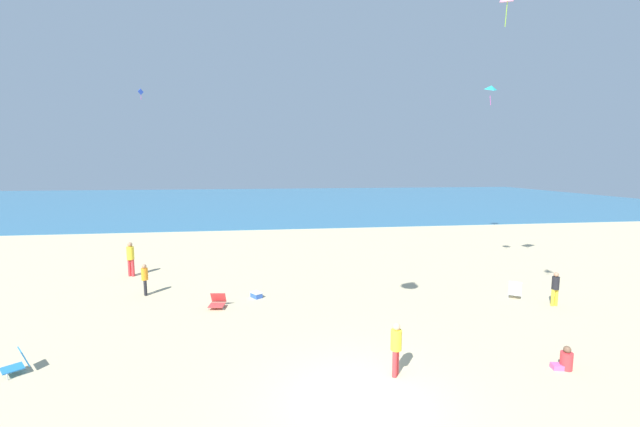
# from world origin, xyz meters

# --- Properties ---
(ground_plane) EXTENTS (120.00, 120.00, 0.00)m
(ground_plane) POSITION_xyz_m (0.00, 10.00, 0.00)
(ground_plane) COLOR #C6B58C
(ocean_water) EXTENTS (120.00, 60.00, 0.05)m
(ocean_water) POSITION_xyz_m (0.00, 55.52, 0.03)
(ocean_water) COLOR teal
(ocean_water) RESTS_ON ground_plane
(beach_chair_far_left) EXTENTS (0.76, 0.79, 0.66)m
(beach_chair_far_left) POSITION_xyz_m (8.36, 6.31, 0.31)
(beach_chair_far_left) COLOR white
(beach_chair_far_left) RESTS_ON ground_plane
(beach_chair_near_camera) EXTENTS (0.78, 0.76, 0.66)m
(beach_chair_near_camera) POSITION_xyz_m (-8.98, 2.52, 0.30)
(beach_chair_near_camera) COLOR #2370B2
(beach_chair_near_camera) RESTS_ON ground_plane
(beach_chair_mid_beach) EXTENTS (0.67, 0.76, 0.57)m
(beach_chair_mid_beach) POSITION_xyz_m (-4.18, 6.84, 0.24)
(beach_chair_mid_beach) COLOR #D13D3D
(beach_chair_mid_beach) RESTS_ON ground_plane
(cooler_box) EXTENTS (0.54, 0.59, 0.24)m
(cooler_box) POSITION_xyz_m (-2.67, 7.80, 0.12)
(cooler_box) COLOR #2D56B7
(cooler_box) RESTS_ON ground_plane
(person_0) EXTENTS (0.41, 0.41, 1.48)m
(person_0) POSITION_xyz_m (1.18, 0.95, 0.85)
(person_0) COLOR red
(person_0) RESTS_ON ground_plane
(person_1) EXTENTS (0.58, 0.39, 0.68)m
(person_1) POSITION_xyz_m (5.94, 0.61, 0.25)
(person_1) COLOR red
(person_1) RESTS_ON ground_plane
(person_2) EXTENTS (0.45, 0.45, 1.77)m
(person_2) POSITION_xyz_m (-9.06, 11.97, 1.02)
(person_2) COLOR red
(person_2) RESTS_ON ground_plane
(person_3) EXTENTS (0.36, 0.36, 1.39)m
(person_3) POSITION_xyz_m (-7.47, 8.79, 0.80)
(person_3) COLOR black
(person_3) RESTS_ON ground_plane
(person_4) EXTENTS (0.29, 0.29, 1.39)m
(person_4) POSITION_xyz_m (9.25, 5.12, 0.80)
(person_4) COLOR yellow
(person_4) RESTS_ON ground_plane
(kite_blue) EXTENTS (0.41, 0.44, 1.00)m
(kite_blue) POSITION_xyz_m (-13.36, 30.18, 12.30)
(kite_blue) COLOR blue
(kite_teal) EXTENTS (0.87, 0.72, 1.41)m
(kite_teal) POSITION_xyz_m (13.51, 17.47, 11.00)
(kite_teal) COLOR #1EADAD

